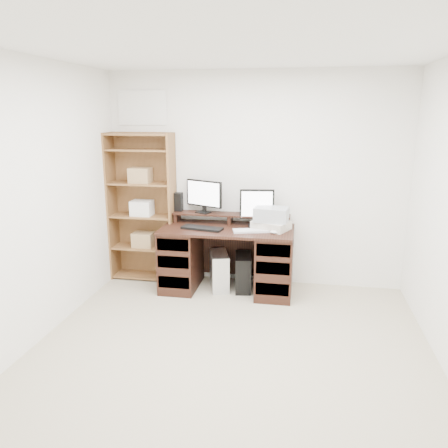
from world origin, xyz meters
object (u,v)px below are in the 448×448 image
(desk, at_px, (227,258))
(bookshelf, at_px, (143,206))
(tower_silver, at_px, (219,270))
(tower_black, at_px, (243,272))
(monitor_wide, at_px, (204,195))
(printer, at_px, (271,225))
(monitor_small, at_px, (257,206))

(desk, relative_size, bookshelf, 0.83)
(tower_silver, height_order, tower_black, tower_silver)
(monitor_wide, distance_m, printer, 0.88)
(tower_silver, distance_m, tower_black, 0.28)
(desk, distance_m, monitor_small, 0.69)
(printer, relative_size, tower_silver, 0.88)
(monitor_small, distance_m, bookshelf, 1.41)
(tower_black, bearing_deg, desk, -173.78)
(monitor_wide, distance_m, bookshelf, 0.79)
(printer, bearing_deg, monitor_small, 171.25)
(desk, xyz_separation_m, bookshelf, (-1.09, 0.21, 0.53))
(tower_silver, relative_size, bookshelf, 0.24)
(tower_silver, xyz_separation_m, tower_black, (0.28, 0.02, -0.01))
(desk, bearing_deg, printer, 3.03)
(tower_silver, distance_m, bookshelf, 1.22)
(monitor_small, height_order, printer, monitor_small)
(monitor_small, xyz_separation_m, bookshelf, (-1.41, 0.07, -0.07))
(printer, bearing_deg, tower_black, -159.67)
(monitor_small, height_order, tower_silver, monitor_small)
(monitor_wide, bearing_deg, tower_black, 5.60)
(tower_black, height_order, bookshelf, bookshelf)
(desk, relative_size, printer, 3.94)
(tower_black, bearing_deg, monitor_small, 25.79)
(monitor_wide, xyz_separation_m, monitor_small, (0.63, -0.07, -0.10))
(desk, bearing_deg, monitor_wide, 146.81)
(tower_silver, xyz_separation_m, bookshelf, (-0.99, 0.18, 0.70))
(printer, bearing_deg, bookshelf, -162.57)
(tower_black, distance_m, bookshelf, 1.46)
(desk, xyz_separation_m, tower_black, (0.18, 0.05, -0.18))
(printer, height_order, bookshelf, bookshelf)
(tower_silver, bearing_deg, desk, -32.15)
(desk, relative_size, tower_silver, 3.46)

